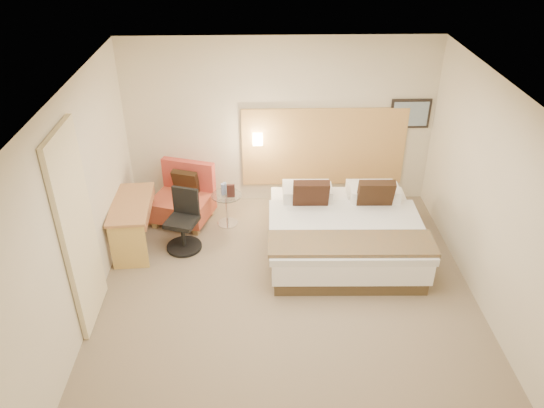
{
  "coord_description": "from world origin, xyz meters",
  "views": [
    {
      "loc": [
        -0.33,
        -5.21,
        4.51
      ],
      "look_at": [
        -0.18,
        0.53,
        1.07
      ],
      "focal_mm": 35.0,
      "sensor_mm": 36.0,
      "label": 1
    }
  ],
  "objects_px": {
    "lounge_chair": "(184,199)",
    "desk_chair": "(184,225)",
    "desk": "(134,212)",
    "bed": "(343,231)",
    "side_table": "(227,208)"
  },
  "relations": [
    {
      "from": "desk",
      "to": "desk_chair",
      "type": "height_order",
      "value": "desk_chair"
    },
    {
      "from": "desk",
      "to": "desk_chair",
      "type": "xyz_separation_m",
      "value": [
        0.69,
        -0.05,
        -0.2
      ]
    },
    {
      "from": "lounge_chair",
      "to": "desk",
      "type": "distance_m",
      "value": 0.97
    },
    {
      "from": "bed",
      "to": "desk_chair",
      "type": "xyz_separation_m",
      "value": [
        -2.27,
        0.16,
        0.04
      ]
    },
    {
      "from": "desk_chair",
      "to": "lounge_chair",
      "type": "bearing_deg",
      "value": 96.5
    },
    {
      "from": "side_table",
      "to": "desk_chair",
      "type": "bearing_deg",
      "value": -134.62
    },
    {
      "from": "lounge_chair",
      "to": "desk_chair",
      "type": "height_order",
      "value": "desk_chair"
    },
    {
      "from": "side_table",
      "to": "bed",
      "type": "bearing_deg",
      "value": -24.31
    },
    {
      "from": "bed",
      "to": "desk",
      "type": "height_order",
      "value": "bed"
    },
    {
      "from": "desk",
      "to": "bed",
      "type": "bearing_deg",
      "value": -4.16
    },
    {
      "from": "bed",
      "to": "lounge_chair",
      "type": "distance_m",
      "value": 2.53
    },
    {
      "from": "lounge_chair",
      "to": "desk_chair",
      "type": "distance_m",
      "value": 0.78
    },
    {
      "from": "side_table",
      "to": "desk_chair",
      "type": "distance_m",
      "value": 0.84
    },
    {
      "from": "bed",
      "to": "desk",
      "type": "xyz_separation_m",
      "value": [
        -2.96,
        0.22,
        0.24
      ]
    },
    {
      "from": "bed",
      "to": "lounge_chair",
      "type": "relative_size",
      "value": 2.08
    }
  ]
}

